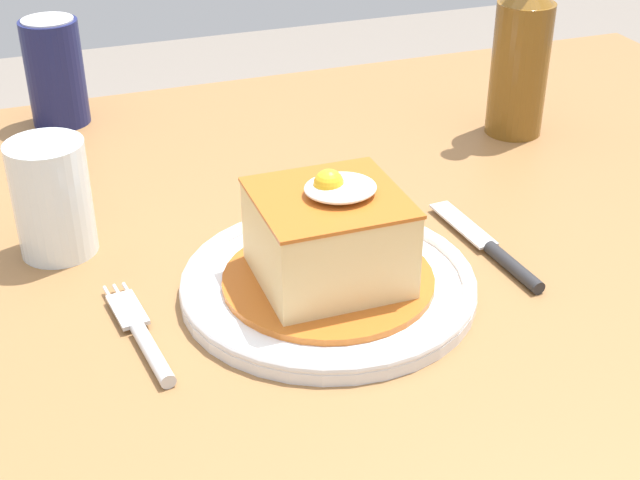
{
  "coord_description": "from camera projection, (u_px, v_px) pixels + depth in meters",
  "views": [
    {
      "loc": [
        -0.18,
        -0.64,
        1.16
      ],
      "look_at": [
        0.04,
        -0.03,
        0.79
      ],
      "focal_mm": 50.63,
      "sensor_mm": 36.0,
      "label": 1
    }
  ],
  "objects": [
    {
      "name": "sandwich_meal",
      "position": [
        329.0,
        242.0,
        0.73
      ],
      "size": [
        0.18,
        0.18,
        0.1
      ],
      "color": "#B75B1E",
      "rests_on": "main_plate"
    },
    {
      "name": "fork",
      "position": [
        144.0,
        339.0,
        0.69
      ],
      "size": [
        0.03,
        0.14,
        0.01
      ],
      "color": "silver",
      "rests_on": "dining_table"
    },
    {
      "name": "soda_can",
      "position": [
        55.0,
        72.0,
        1.04
      ],
      "size": [
        0.07,
        0.07,
        0.12
      ],
      "color": "#191E51",
      "rests_on": "dining_table"
    },
    {
      "name": "drinking_glass",
      "position": [
        53.0,
        206.0,
        0.79
      ],
      "size": [
        0.07,
        0.07,
        0.1
      ],
      "color": "#3F2314",
      "rests_on": "dining_table"
    },
    {
      "name": "main_plate",
      "position": [
        328.0,
        284.0,
        0.75
      ],
      "size": [
        0.25,
        0.25,
        0.02
      ],
      "color": "white",
      "rests_on": "dining_table"
    },
    {
      "name": "beer_bottle_amber",
      "position": [
        522.0,
        48.0,
        0.99
      ],
      "size": [
        0.06,
        0.06,
        0.27
      ],
      "color": "brown",
      "rests_on": "dining_table"
    },
    {
      "name": "knife",
      "position": [
        498.0,
        254.0,
        0.8
      ],
      "size": [
        0.03,
        0.17,
        0.01
      ],
      "color": "#262628",
      "rests_on": "dining_table"
    },
    {
      "name": "dining_table",
      "position": [
        272.0,
        361.0,
        0.83
      ],
      "size": [
        1.4,
        0.94,
        0.75
      ],
      "color": "olive",
      "rests_on": "ground_plane"
    }
  ]
}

